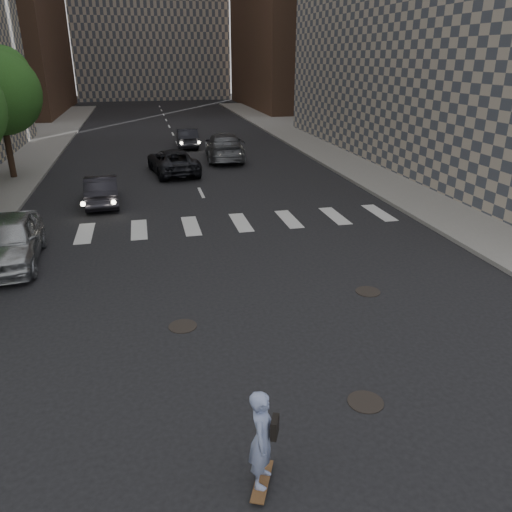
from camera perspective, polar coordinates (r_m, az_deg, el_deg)
The scene contains 13 objects.
ground at distance 11.84m, azimuth 1.96°, elevation -9.83°, with size 160.00×160.00×0.00m, color black.
sidewalk_right at distance 34.84m, azimuth 17.24°, elevation 10.84°, with size 13.00×80.00×0.15m, color gray.
tree_c at distance 29.70m, azimuth -27.26°, elevation 16.62°, with size 4.20×4.20×6.60m.
manhole_a at distance 10.27m, azimuth 12.41°, elevation -15.97°, with size 0.70×0.70×0.02m, color black.
manhole_b at distance 12.59m, azimuth -8.37°, elevation -7.94°, with size 0.70×0.70×0.02m, color black.
manhole_c at distance 14.53m, azimuth 12.67°, elevation -3.98°, with size 0.70×0.70×0.02m, color black.
skateboarder at distance 7.94m, azimuth 0.77°, elevation -20.15°, with size 0.61×0.89×1.74m.
silver_sedan at distance 17.67m, azimuth -26.42°, elevation 1.60°, with size 1.83×4.55×1.55m, color #A9ACAF.
traffic_car_a at distance 23.48m, azimuth -17.24°, elevation 7.24°, with size 1.39×3.97×1.31m, color black.
traffic_car_b at distance 32.58m, azimuth -3.66°, elevation 12.38°, with size 2.32×5.70×1.65m, color #54565B.
traffic_car_c at distance 28.91m, azimuth -9.49°, elevation 10.62°, with size 2.27×4.93×1.37m, color black.
traffic_car_d at distance 34.65m, azimuth -3.71°, elevation 12.83°, with size 1.78×4.41×1.50m, color #AEB0B5.
traffic_car_e at distance 37.50m, azimuth -7.87°, elevation 13.26°, with size 1.43×4.11×1.35m, color black.
Camera 1 is at (-2.60, -9.72, 6.24)m, focal length 35.00 mm.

